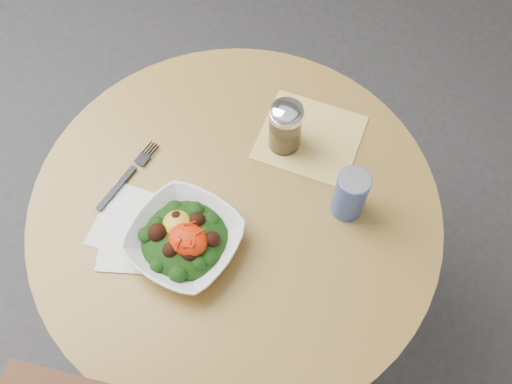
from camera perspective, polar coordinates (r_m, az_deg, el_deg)
ground at (r=1.94m, az=-1.40°, el=-11.29°), size 6.00×6.00×0.00m
table at (r=1.42m, az=-1.88°, el=-5.08°), size 0.90×0.90×0.75m
cloth_napkin at (r=1.33m, az=5.41°, el=5.46°), size 0.26×0.24×0.00m
paper_napkins at (r=1.24m, az=-11.90°, el=-3.75°), size 0.23×0.22×0.00m
salad_bowl at (r=1.18m, az=-7.16°, el=-4.71°), size 0.23×0.23×0.08m
fork at (r=1.30m, az=-12.53°, el=1.82°), size 0.03×0.20×0.00m
spice_shaker at (r=1.26m, az=2.95°, el=6.54°), size 0.08×0.08×0.14m
beverage_can at (r=1.20m, az=9.42°, el=-0.23°), size 0.07×0.07×0.13m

